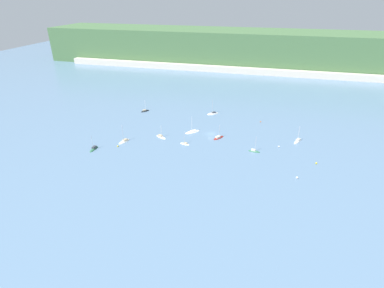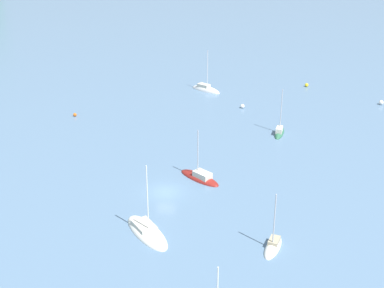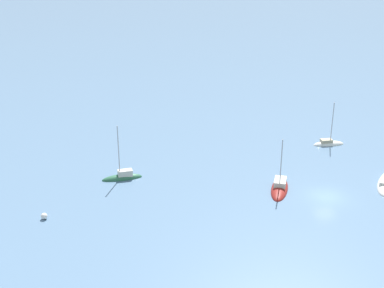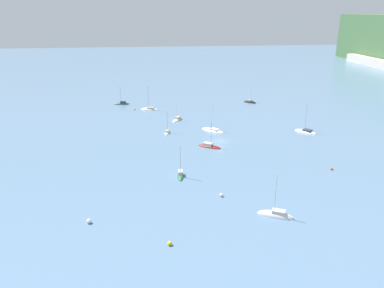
% 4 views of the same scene
% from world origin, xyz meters
% --- Properties ---
extents(ground_plane, '(600.00, 600.00, 0.00)m').
position_xyz_m(ground_plane, '(0.00, 0.00, 0.00)').
color(ground_plane, slate).
extents(sailboat_0, '(5.52, 6.87, 7.65)m').
position_xyz_m(sailboat_0, '(4.57, -3.72, 0.14)').
color(sailboat_0, maroon).
rests_on(sailboat_0, ground_plane).
extents(sailboat_1, '(4.84, 6.88, 9.33)m').
position_xyz_m(sailboat_1, '(42.48, 2.21, 0.11)').
color(sailboat_1, silver).
rests_on(sailboat_1, ground_plane).
extents(sailboat_2, '(5.49, 1.88, 8.16)m').
position_xyz_m(sailboat_2, '(22.83, -13.57, 0.17)').
color(sailboat_2, '#2D6647').
rests_on(sailboat_2, ground_plane).
extents(sailboat_3, '(6.72, 4.82, 7.24)m').
position_xyz_m(sailboat_3, '(-23.46, -10.22, 0.12)').
color(sailboat_3, silver).
rests_on(sailboat_3, ground_plane).
extents(sailboat_4, '(4.43, 7.19, 9.82)m').
position_xyz_m(sailboat_4, '(-38.98, -19.49, 0.09)').
color(sailboat_4, white).
rests_on(sailboat_4, ground_plane).
extents(sailboat_5, '(1.81, 6.37, 7.83)m').
position_xyz_m(sailboat_5, '(-49.07, -30.35, 0.14)').
color(sailboat_5, '#2D6647').
rests_on(sailboat_5, ground_plane).
extents(sailboat_6, '(4.77, 5.19, 7.82)m').
position_xyz_m(sailboat_6, '(-45.48, 21.56, 0.10)').
color(sailboat_6, black).
rests_on(sailboat_6, ground_plane).
extents(sailboat_7, '(7.99, 7.71, 9.54)m').
position_xyz_m(sailboat_7, '(-9.72, -0.24, 0.07)').
color(sailboat_7, white).
rests_on(sailboat_7, ground_plane).
extents(sailboat_8, '(7.16, 6.56, 9.76)m').
position_xyz_m(sailboat_8, '(-4.70, 28.11, 0.09)').
color(sailboat_8, white).
rests_on(sailboat_8, ground_plane).
extents(sailboat_9, '(5.04, 2.43, 7.41)m').
position_xyz_m(sailboat_9, '(-9.75, -14.54, 0.11)').
color(sailboat_9, white).
rests_on(sailboat_9, ground_plane).
extents(mooring_buoy_0, '(0.73, 0.73, 0.73)m').
position_xyz_m(mooring_buoy_0, '(49.13, -17.81, 0.36)').
color(mooring_buoy_0, yellow).
rests_on(mooring_buoy_0, ground_plane).
extents(mooring_buoy_1, '(0.74, 0.74, 0.74)m').
position_xyz_m(mooring_buoy_1, '(33.70, -6.25, 0.37)').
color(mooring_buoy_1, white).
rests_on(mooring_buoy_1, ground_plane).
extents(mooring_buoy_2, '(0.68, 0.68, 0.68)m').
position_xyz_m(mooring_buoy_2, '(-39.50, -25.19, 0.34)').
color(mooring_buoy_2, yellow).
rests_on(mooring_buoy_2, ground_plane).
extents(mooring_buoy_3, '(0.61, 0.61, 0.61)m').
position_xyz_m(mooring_buoy_3, '(23.61, 22.47, 0.30)').
color(mooring_buoy_3, orange).
rests_on(mooring_buoy_3, ground_plane).
extents(mooring_buoy_4, '(0.85, 0.85, 0.85)m').
position_xyz_m(mooring_buoy_4, '(40.73, -31.62, 0.43)').
color(mooring_buoy_4, white).
rests_on(mooring_buoy_4, ground_plane).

